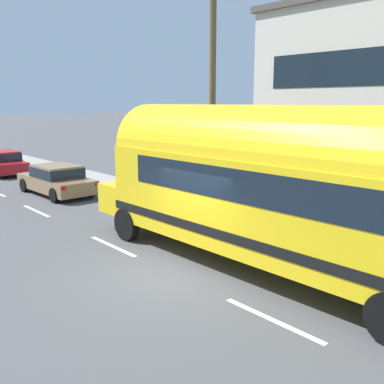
% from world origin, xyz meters
% --- Properties ---
extents(ground_plane, '(300.00, 300.00, 0.00)m').
position_xyz_m(ground_plane, '(0.00, 0.00, 0.00)').
color(ground_plane, '#4C4C4F').
extents(lane_markings, '(3.98, 80.00, 0.01)m').
position_xyz_m(lane_markings, '(2.71, 13.08, 0.00)').
color(lane_markings, silver).
rests_on(lane_markings, ground).
extents(sidewalk_slab, '(2.36, 90.00, 0.15)m').
position_xyz_m(sidewalk_slab, '(5.03, 10.00, 0.07)').
color(sidewalk_slab, gray).
rests_on(sidewalk_slab, ground).
extents(utility_pole, '(1.80, 0.24, 8.50)m').
position_xyz_m(utility_pole, '(4.39, 3.28, 4.42)').
color(utility_pole, brown).
rests_on(utility_pole, ground).
extents(painted_bus, '(2.80, 12.70, 4.12)m').
position_xyz_m(painted_bus, '(1.94, -1.86, 2.30)').
color(painted_bus, yellow).
rests_on(painted_bus, ground).
extents(car_lead, '(2.04, 4.63, 1.37)m').
position_xyz_m(car_lead, '(1.99, 11.04, 0.74)').
color(car_lead, olive).
rests_on(car_lead, ground).
extents(car_second, '(1.99, 4.57, 1.37)m').
position_xyz_m(car_second, '(2.13, 18.81, 0.74)').
color(car_second, '#A5191E').
rests_on(car_second, ground).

